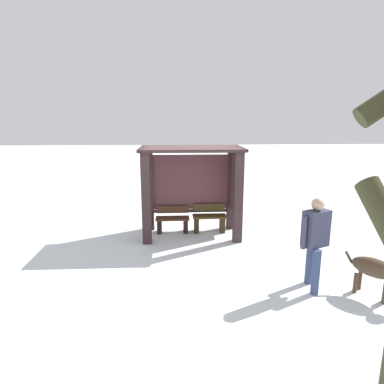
{
  "coord_description": "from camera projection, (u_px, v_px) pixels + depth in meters",
  "views": [
    {
      "loc": [
        -0.43,
        -8.56,
        3.12
      ],
      "look_at": [
        0.0,
        -0.27,
        1.25
      ],
      "focal_mm": 31.22,
      "sensor_mm": 36.0,
      "label": 1
    }
  ],
  "objects": [
    {
      "name": "person_walking",
      "position": [
        315.0,
        236.0,
        6.0
      ],
      "size": [
        0.64,
        0.59,
        1.74
      ],
      "color": "#393A52",
      "rests_on": "ground"
    },
    {
      "name": "bench_center_inside",
      "position": [
        209.0,
        220.0,
        9.25
      ],
      "size": [
        0.92,
        0.4,
        0.75
      ],
      "color": "#4D3B1C",
      "rests_on": "ground"
    },
    {
      "name": "ground_plane",
      "position": [
        191.0,
        235.0,
        9.05
      ],
      "size": [
        60.0,
        60.0,
        0.0
      ],
      "primitive_type": "plane",
      "color": "white"
    },
    {
      "name": "bench_left_inside",
      "position": [
        173.0,
        221.0,
        9.21
      ],
      "size": [
        0.92,
        0.39,
        0.7
      ],
      "color": "#4D301E",
      "rests_on": "ground"
    },
    {
      "name": "bus_shelter",
      "position": [
        194.0,
        179.0,
        8.86
      ],
      "size": [
        2.64,
        1.43,
        2.37
      ],
      "color": "#352425",
      "rests_on": "ground"
    },
    {
      "name": "dog",
      "position": [
        378.0,
        270.0,
        5.79
      ],
      "size": [
        0.77,
        0.93,
        0.74
      ],
      "color": "#4B3927",
      "rests_on": "ground"
    }
  ]
}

